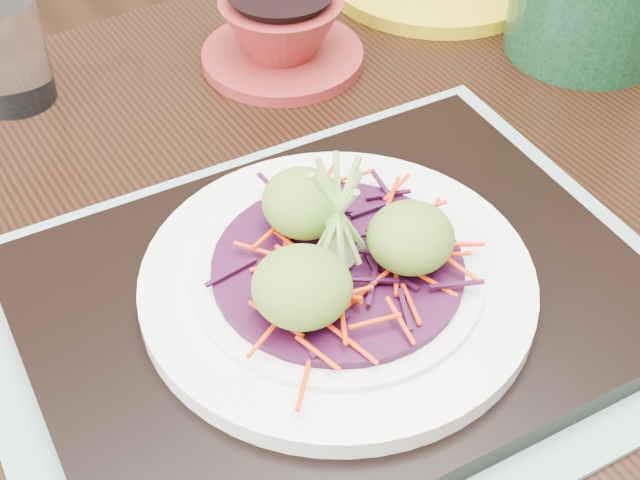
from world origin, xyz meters
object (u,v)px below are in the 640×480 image
serving_tray (337,299)px  white_plate (337,281)px  terracotta_bowl_set (282,35)px  water_glass (6,51)px  dining_table (343,354)px

serving_tray → white_plate: 0.02m
white_plate → terracotta_bowl_set: size_ratio=1.43×
serving_tray → terracotta_bowl_set: terracotta_bowl_set is taller
water_glass → terracotta_bowl_set: bearing=-17.6°
dining_table → water_glass: water_glass is taller
dining_table → white_plate: bearing=-130.5°
dining_table → serving_tray: serving_tray is taller
serving_tray → dining_table: bearing=53.4°
dining_table → serving_tray: (-0.03, -0.03, 0.11)m
serving_tray → water_glass: 0.35m
white_plate → water_glass: 0.35m
serving_tray → white_plate: white_plate is taller
dining_table → terracotta_bowl_set: (0.09, 0.23, 0.12)m
white_plate → terracotta_bowl_set: terracotta_bowl_set is taller
water_glass → terracotta_bowl_set: size_ratio=0.53×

